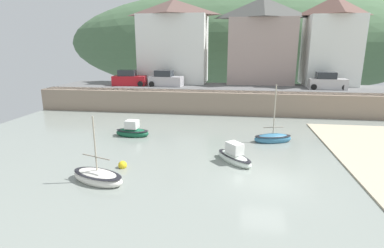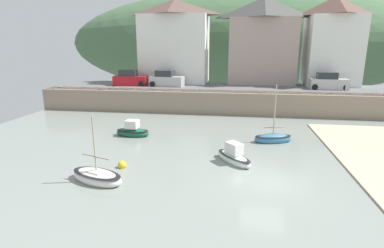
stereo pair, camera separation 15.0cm
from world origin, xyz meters
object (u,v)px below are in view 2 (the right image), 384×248
at_px(parked_car_end_of_row, 328,82).
at_px(rowboat_small_beached, 97,177).
at_px(waterfront_building_centre, 262,41).
at_px(waterfront_building_right, 332,41).
at_px(sailboat_white_hull, 273,138).
at_px(sailboat_blue_trim, 133,131).
at_px(parked_car_by_wall, 166,80).
at_px(parked_car_near_slipway, 130,79).
at_px(dinghy_open_wooden, 234,157).
at_px(waterfront_building_left, 175,41).
at_px(mooring_buoy, 122,165).

bearing_deg(parked_car_end_of_row, rowboat_small_beached, -126.35).
height_order(waterfront_building_centre, waterfront_building_right, waterfront_building_centre).
height_order(waterfront_building_centre, sailboat_white_hull, waterfront_building_centre).
xyz_separation_m(sailboat_blue_trim, parked_car_by_wall, (-0.26, 13.57, 2.84)).
xyz_separation_m(sailboat_blue_trim, rowboat_small_beached, (1.03, -8.70, -0.08)).
bearing_deg(parked_car_near_slipway, parked_car_by_wall, -5.21).
xyz_separation_m(dinghy_open_wooden, rowboat_small_beached, (-7.38, -3.99, -0.07)).
bearing_deg(dinghy_open_wooden, waterfront_building_centre, 132.93).
xyz_separation_m(parked_car_by_wall, parked_car_end_of_row, (19.01, 0.00, 0.00)).
bearing_deg(waterfront_building_left, parked_car_by_wall, -92.51).
bearing_deg(rowboat_small_beached, parked_car_end_of_row, 70.90).
xyz_separation_m(waterfront_building_centre, dinghy_open_wooden, (-3.02, -22.78, -7.52)).
height_order(sailboat_blue_trim, sailboat_white_hull, sailboat_white_hull).
height_order(sailboat_white_hull, parked_car_end_of_row, sailboat_white_hull).
distance_m(sailboat_white_hull, parked_car_by_wall, 18.10).
relative_size(waterfront_building_centre, dinghy_open_wooden, 3.56).
relative_size(waterfront_building_left, parked_car_near_slipway, 2.53).
height_order(waterfront_building_right, dinghy_open_wooden, waterfront_building_right).
bearing_deg(mooring_buoy, sailboat_white_hull, 34.25).
bearing_deg(waterfront_building_centre, parked_car_near_slipway, -164.66).
xyz_separation_m(waterfront_building_centre, mooring_buoy, (-9.78, -24.69, -7.71)).
relative_size(parked_car_near_slipway, parked_car_end_of_row, 1.02).
bearing_deg(waterfront_building_left, parked_car_near_slipway, -137.55).
height_order(waterfront_building_centre, rowboat_small_beached, waterfront_building_centre).
relative_size(sailboat_white_hull, rowboat_small_beached, 1.20).
height_order(dinghy_open_wooden, parked_car_by_wall, parked_car_by_wall).
xyz_separation_m(sailboat_blue_trim, sailboat_white_hull, (11.34, -0.02, -0.08)).
relative_size(waterfront_building_left, waterfront_building_right, 1.00).
distance_m(sailboat_white_hull, parked_car_end_of_row, 15.76).
xyz_separation_m(dinghy_open_wooden, mooring_buoy, (-6.76, -1.91, -0.19)).
height_order(sailboat_blue_trim, parked_car_by_wall, parked_car_by_wall).
bearing_deg(sailboat_blue_trim, parked_car_end_of_row, 39.59).
xyz_separation_m(waterfront_building_left, sailboat_white_hull, (11.40, -18.09, -7.55)).
xyz_separation_m(waterfront_building_centre, sailboat_white_hull, (-0.09, -18.09, -7.59)).
bearing_deg(sailboat_blue_trim, rowboat_small_beached, -79.56).
height_order(sailboat_white_hull, mooring_buoy, sailboat_white_hull).
bearing_deg(parked_car_end_of_row, waterfront_building_centre, 150.62).
height_order(waterfront_building_left, mooring_buoy, waterfront_building_left).
bearing_deg(sailboat_white_hull, mooring_buoy, -161.02).
bearing_deg(parked_car_near_slipway, waterfront_building_centre, 10.13).
distance_m(rowboat_small_beached, parked_car_by_wall, 22.50).
bearing_deg(sailboat_blue_trim, parked_car_by_wall, 94.80).
relative_size(parked_car_end_of_row, mooring_buoy, 7.80).
relative_size(dinghy_open_wooden, parked_car_end_of_row, 0.73).
distance_m(waterfront_building_left, parked_car_near_slipway, 8.12).
bearing_deg(sailboat_blue_trim, parked_car_near_slipway, 113.86).
bearing_deg(parked_car_by_wall, dinghy_open_wooden, -59.56).
bearing_deg(waterfront_building_right, rowboat_small_beached, -125.31).
bearing_deg(sailboat_white_hull, waterfront_building_centre, 74.44).
relative_size(waterfront_building_right, sailboat_blue_trim, 3.71).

